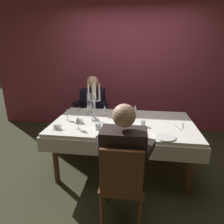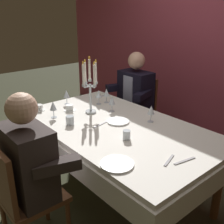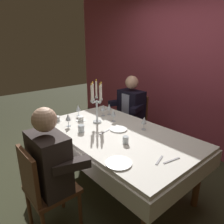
{
  "view_description": "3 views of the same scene",
  "coord_description": "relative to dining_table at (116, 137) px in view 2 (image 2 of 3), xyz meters",
  "views": [
    {
      "loc": [
        0.19,
        -2.46,
        1.68
      ],
      "look_at": [
        -0.16,
        0.03,
        0.86
      ],
      "focal_mm": 30.62,
      "sensor_mm": 36.0,
      "label": 1
    },
    {
      "loc": [
        1.7,
        -1.49,
        1.74
      ],
      "look_at": [
        -0.04,
        -0.01,
        0.86
      ],
      "focal_mm": 43.44,
      "sensor_mm": 36.0,
      "label": 2
    },
    {
      "loc": [
        1.65,
        -1.5,
        1.74
      ],
      "look_at": [
        -0.15,
        0.05,
        0.94
      ],
      "focal_mm": 33.2,
      "sensor_mm": 36.0,
      "label": 3
    }
  ],
  "objects": [
    {
      "name": "wine_glass_1",
      "position": [
        -0.54,
        0.33,
        0.23
      ],
      "size": [
        0.07,
        0.07,
        0.16
      ],
      "color": "silver",
      "rests_on": "dining_table"
    },
    {
      "name": "knife_0",
      "position": [
        0.78,
        -0.05,
        0.12
      ],
      "size": [
        0.05,
        0.19,
        0.01
      ],
      "primitive_type": "cube",
      "rotation": [
        0.0,
        0.0,
        1.38
      ],
      "color": "#B7B7BC",
      "rests_on": "dining_table"
    },
    {
      "name": "candelabra",
      "position": [
        -0.4,
        0.01,
        0.39
      ],
      "size": [
        0.19,
        0.19,
        0.58
      ],
      "color": "silver",
      "rests_on": "dining_table"
    },
    {
      "name": "ground_plane",
      "position": [
        0.0,
        0.0,
        -0.62
      ],
      "size": [
        12.0,
        12.0,
        0.0
      ],
      "primitive_type": "plane",
      "color": "#363924"
    },
    {
      "name": "seated_diner_0",
      "position": [
        -0.63,
        0.89,
        0.11
      ],
      "size": [
        0.63,
        0.48,
        1.24
      ],
      "color": "brown",
      "rests_on": "ground_plane"
    },
    {
      "name": "wine_glass_5",
      "position": [
        -0.55,
        0.23,
        0.23
      ],
      "size": [
        0.07,
        0.07,
        0.16
      ],
      "color": "silver",
      "rests_on": "dining_table"
    },
    {
      "name": "wine_glass_4",
      "position": [
        -0.29,
        0.19,
        0.23
      ],
      "size": [
        0.07,
        0.07,
        0.16
      ],
      "color": "silver",
      "rests_on": "dining_table"
    },
    {
      "name": "dining_table",
      "position": [
        0.0,
        0.0,
        0.0
      ],
      "size": [
        1.94,
        1.14,
        0.74
      ],
      "color": "white",
      "rests_on": "ground_plane"
    },
    {
      "name": "wine_glass_0",
      "position": [
        0.15,
        0.3,
        0.24
      ],
      "size": [
        0.07,
        0.07,
        0.16
      ],
      "color": "silver",
      "rests_on": "dining_table"
    },
    {
      "name": "water_tumbler_0",
      "position": [
        -0.28,
        -0.31,
        0.16
      ],
      "size": [
        0.07,
        0.07,
        0.08
      ],
      "primitive_type": "cylinder",
      "color": "silver",
      "rests_on": "dining_table"
    },
    {
      "name": "back_wall",
      "position": [
        0.0,
        1.66,
        0.73
      ],
      "size": [
        6.0,
        0.12,
        2.7
      ],
      "primitive_type": "cube",
      "color": "#9C3B4D",
      "rests_on": "ground_plane"
    },
    {
      "name": "wine_glass_2",
      "position": [
        -0.53,
        -0.34,
        0.23
      ],
      "size": [
        0.07,
        0.07,
        0.16
      ],
      "color": "silver",
      "rests_on": "dining_table"
    },
    {
      "name": "dinner_plate_1",
      "position": [
        0.51,
        -0.44,
        0.13
      ],
      "size": [
        0.23,
        0.23,
        0.01
      ],
      "primitive_type": "cylinder",
      "color": "white",
      "rests_on": "dining_table"
    },
    {
      "name": "water_tumbler_1",
      "position": [
        0.27,
        -0.12,
        0.16
      ],
      "size": [
        0.06,
        0.06,
        0.08
      ],
      "primitive_type": "cylinder",
      "color": "silver",
      "rests_on": "dining_table"
    },
    {
      "name": "coffee_cup_1",
      "position": [
        -0.59,
        -0.12,
        0.15
      ],
      "size": [
        0.13,
        0.12,
        0.06
      ],
      "color": "white",
      "rests_on": "dining_table"
    },
    {
      "name": "dinner_plate_0",
      "position": [
        -0.04,
        0.06,
        0.13
      ],
      "size": [
        0.21,
        0.21,
        0.01
      ],
      "primitive_type": "cylinder",
      "color": "white",
      "rests_on": "dining_table"
    },
    {
      "name": "wine_glass_3",
      "position": [
        -0.78,
        -0.04,
        0.23
      ],
      "size": [
        0.07,
        0.07,
        0.16
      ],
      "color": "silver",
      "rests_on": "dining_table"
    },
    {
      "name": "spoon_1",
      "position": [
        0.7,
        -0.12,
        0.12
      ],
      "size": [
        0.07,
        0.17,
        0.01
      ],
      "primitive_type": "cube",
      "rotation": [
        0.0,
        0.0,
        1.9
      ],
      "color": "#B7B7BC",
      "rests_on": "dining_table"
    },
    {
      "name": "seated_diner_1",
      "position": [
        0.07,
        -0.89,
        0.11
      ],
      "size": [
        0.63,
        0.48,
        1.24
      ],
      "color": "brown",
      "rests_on": "ground_plane"
    },
    {
      "name": "knife_2",
      "position": [
        -0.1,
        -0.11,
        0.12
      ],
      "size": [
        0.05,
        0.19,
        0.01
      ],
      "primitive_type": "cube",
      "rotation": [
        0.0,
        0.0,
        1.76
      ],
      "color": "#B7B7BC",
      "rests_on": "dining_table"
    },
    {
      "name": "fork_3",
      "position": [
        -0.75,
        0.43,
        0.12
      ],
      "size": [
        0.03,
        0.17,
        0.01
      ],
      "primitive_type": "cube",
      "rotation": [
        0.0,
        0.0,
        1.49
      ],
      "color": "#B7B7BC",
      "rests_on": "dining_table"
    },
    {
      "name": "coffee_cup_0",
      "position": [
        -0.8,
        -0.36,
        0.15
      ],
      "size": [
        0.13,
        0.12,
        0.06
      ],
      "color": "white",
      "rests_on": "dining_table"
    }
  ]
}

